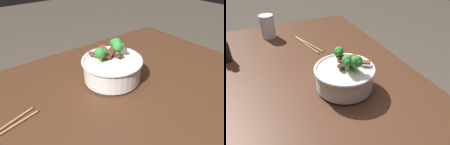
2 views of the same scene
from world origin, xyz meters
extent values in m
cube|color=#472819|center=(0.00, 0.00, 0.74)|extent=(1.27, 0.84, 0.05)
cube|color=#472819|center=(0.55, 0.34, 0.36)|extent=(0.09, 0.09, 0.71)
cylinder|color=white|center=(0.10, 0.10, 0.76)|extent=(0.09, 0.09, 0.01)
cylinder|color=white|center=(0.10, 0.10, 0.81)|extent=(0.20, 0.20, 0.07)
torus|color=white|center=(0.10, 0.10, 0.84)|extent=(0.21, 0.21, 0.01)
ellipsoid|color=white|center=(0.10, 0.10, 0.83)|extent=(0.17, 0.17, 0.05)
cube|color=brown|center=(0.10, 0.16, 0.86)|extent=(0.05, 0.07, 0.01)
cube|color=#4C2B1E|center=(0.11, 0.10, 0.86)|extent=(0.03, 0.07, 0.02)
cube|color=#4C2B1E|center=(0.10, 0.11, 0.87)|extent=(0.08, 0.06, 0.02)
cube|color=brown|center=(0.06, 0.12, 0.86)|extent=(0.02, 0.07, 0.02)
cube|color=brown|center=(0.07, 0.16, 0.85)|extent=(0.06, 0.04, 0.02)
cube|color=brown|center=(0.10, 0.12, 0.85)|extent=(0.05, 0.05, 0.02)
cylinder|color=#6BA84C|center=(0.14, 0.13, 0.86)|extent=(0.01, 0.01, 0.03)
sphere|color=#2D8433|center=(0.14, 0.13, 0.89)|extent=(0.04, 0.04, 0.04)
sphere|color=#2D8433|center=(0.15, 0.13, 0.89)|extent=(0.02, 0.02, 0.02)
sphere|color=#2D8433|center=(0.13, 0.14, 0.89)|extent=(0.02, 0.02, 0.02)
cylinder|color=#7AB256|center=(0.05, 0.10, 0.86)|extent=(0.01, 0.01, 0.03)
sphere|color=#2D8433|center=(0.05, 0.10, 0.88)|extent=(0.04, 0.04, 0.04)
sphere|color=#2D8433|center=(0.06, 0.10, 0.89)|extent=(0.02, 0.02, 0.02)
sphere|color=#2D8433|center=(0.05, 0.11, 0.89)|extent=(0.02, 0.02, 0.02)
cylinder|color=#7AB256|center=(0.12, 0.10, 0.86)|extent=(0.02, 0.02, 0.03)
sphere|color=green|center=(0.12, 0.10, 0.89)|extent=(0.04, 0.04, 0.04)
sphere|color=green|center=(0.13, 0.10, 0.89)|extent=(0.02, 0.02, 0.02)
sphere|color=green|center=(0.12, 0.11, 0.89)|extent=(0.02, 0.02, 0.02)
camera|label=1|loc=(-0.26, -0.36, 1.17)|focal=30.80mm
camera|label=2|loc=(0.67, -0.18, 1.25)|focal=34.81mm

